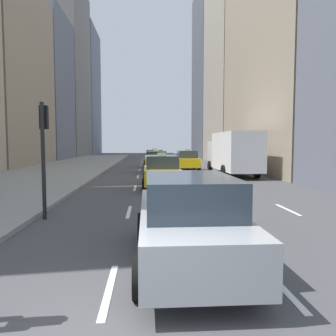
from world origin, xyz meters
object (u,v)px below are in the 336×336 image
Objects in this scene: taxi_second at (156,161)px; box_truck at (233,152)px; taxi_lead at (154,158)px; taxi_fourth at (162,172)px; taxi_third at (187,160)px; sedan_black_near at (187,218)px; traffic_light_pole at (44,141)px.

box_truck is (5.60, -3.16, 0.83)m from taxi_second.
taxi_lead and taxi_fourth have the same top height.
taxi_fourth is 0.52× the size of box_truck.
taxi_fourth is (0.00, -15.87, 0.00)m from taxi_lead.
taxi_lead is 4.95m from taxi_third.
traffic_light_pole is (-3.95, 4.08, 1.52)m from sedan_black_near.
taxi_second is (0.00, -5.81, 0.00)m from taxi_lead.
taxi_fourth is 7.93m from traffic_light_pole.
taxi_second and taxi_fourth have the same top height.
taxi_second is 3.29m from taxi_third.
traffic_light_pole is (-9.55, -13.60, 0.70)m from box_truck.
traffic_light_pole is at bearing -99.93° from taxi_lead.
taxi_third is 1.00× the size of taxi_fourth.
taxi_lead is 15.87m from taxi_fourth.
taxi_lead is at bearing 121.96° from box_truck.
taxi_lead is 1.00× the size of taxi_second.
sedan_black_near is 18.56m from box_truck.
taxi_fourth is (-2.80, -11.78, 0.00)m from taxi_third.
sedan_black_near is at bearing -97.07° from taxi_third.
taxi_third is 5.69m from box_truck.
taxi_fourth is 8.92m from box_truck.
taxi_second is 1.22× the size of traffic_light_pole.
taxi_third is 19.74m from traffic_light_pole.
taxi_lead is 5.81m from taxi_second.
taxi_fourth is at bearing -90.00° from taxi_lead.
traffic_light_pole reaches higher than taxi_lead.
taxi_third is at bearing 82.93° from sedan_black_near.
taxi_second and taxi_third have the same top height.
sedan_black_near is at bearing -45.94° from traffic_light_pole.
sedan_black_near is (0.00, -10.79, 0.01)m from taxi_fourth.
box_truck is (5.60, -8.98, 0.83)m from taxi_lead.
traffic_light_pole is at bearing -110.06° from taxi_third.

